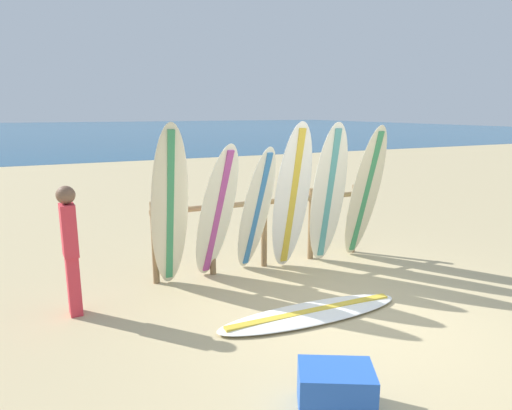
{
  "coord_description": "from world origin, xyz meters",
  "views": [
    {
      "loc": [
        -3.08,
        -3.73,
        2.37
      ],
      "look_at": [
        -0.24,
        2.48,
        0.91
      ],
      "focal_mm": 31.06,
      "sensor_mm": 36.0,
      "label": 1
    }
  ],
  "objects_px": {
    "surfboard_leaning_far_left": "(170,208)",
    "surfboard_lying_on_sand": "(311,313)",
    "surfboard_leaning_center": "(292,198)",
    "cooler_box": "(336,389)",
    "surfboard_leaning_left": "(216,214)",
    "surfboard_leaning_center_left": "(256,211)",
    "surfboard_leaning_center_right": "(328,195)",
    "surfboard_leaning_right": "(365,194)",
    "beachgoer_standing": "(70,245)",
    "surfboard_rack": "(264,221)"
  },
  "relations": [
    {
      "from": "beachgoer_standing",
      "to": "cooler_box",
      "type": "height_order",
      "value": "beachgoer_standing"
    },
    {
      "from": "surfboard_leaning_right",
      "to": "surfboard_leaning_center_left",
      "type": "bearing_deg",
      "value": 174.94
    },
    {
      "from": "surfboard_leaning_center_left",
      "to": "surfboard_leaning_right",
      "type": "distance_m",
      "value": 1.82
    },
    {
      "from": "surfboard_leaning_far_left",
      "to": "surfboard_lying_on_sand",
      "type": "relative_size",
      "value": 0.95
    },
    {
      "from": "surfboard_leaning_center",
      "to": "surfboard_leaning_right",
      "type": "xyz_separation_m",
      "value": [
        1.28,
        -0.05,
        -0.03
      ]
    },
    {
      "from": "surfboard_leaning_center_right",
      "to": "cooler_box",
      "type": "xyz_separation_m",
      "value": [
        -1.84,
        -2.92,
        -0.93
      ]
    },
    {
      "from": "beachgoer_standing",
      "to": "cooler_box",
      "type": "relative_size",
      "value": 2.58
    },
    {
      "from": "surfboard_leaning_far_left",
      "to": "surfboard_leaning_left",
      "type": "distance_m",
      "value": 0.65
    },
    {
      "from": "surfboard_leaning_center_right",
      "to": "surfboard_leaning_center_left",
      "type": "bearing_deg",
      "value": 174.85
    },
    {
      "from": "surfboard_leaning_right",
      "to": "cooler_box",
      "type": "height_order",
      "value": "surfboard_leaning_right"
    },
    {
      "from": "surfboard_leaning_right",
      "to": "surfboard_leaning_far_left",
      "type": "bearing_deg",
      "value": 177.8
    },
    {
      "from": "surfboard_leaning_right",
      "to": "cooler_box",
      "type": "bearing_deg",
      "value": -130.9
    },
    {
      "from": "surfboard_leaning_center",
      "to": "surfboard_lying_on_sand",
      "type": "height_order",
      "value": "surfboard_leaning_center"
    },
    {
      "from": "surfboard_leaning_center_left",
      "to": "surfboard_lying_on_sand",
      "type": "height_order",
      "value": "surfboard_leaning_center_left"
    },
    {
      "from": "surfboard_leaning_center_right",
      "to": "cooler_box",
      "type": "distance_m",
      "value": 3.58
    },
    {
      "from": "surfboard_leaning_left",
      "to": "surfboard_leaning_center_left",
      "type": "relative_size",
      "value": 1.03
    },
    {
      "from": "cooler_box",
      "to": "surfboard_leaning_left",
      "type": "bearing_deg",
      "value": 116.28
    },
    {
      "from": "surfboard_leaning_center",
      "to": "surfboard_lying_on_sand",
      "type": "distance_m",
      "value": 1.86
    },
    {
      "from": "surfboard_leaning_center_right",
      "to": "surfboard_leaning_right",
      "type": "xyz_separation_m",
      "value": [
        0.65,
        -0.06,
        -0.02
      ]
    },
    {
      "from": "surfboard_leaning_center_left",
      "to": "surfboard_leaning_center_right",
      "type": "xyz_separation_m",
      "value": [
        1.16,
        -0.1,
        0.16
      ]
    },
    {
      "from": "surfboard_leaning_center_left",
      "to": "beachgoer_standing",
      "type": "bearing_deg",
      "value": -172.91
    },
    {
      "from": "surfboard_leaning_center_left",
      "to": "beachgoer_standing",
      "type": "height_order",
      "value": "surfboard_leaning_center_left"
    },
    {
      "from": "surfboard_leaning_center_left",
      "to": "surfboard_leaning_center",
      "type": "bearing_deg",
      "value": -11.77
    },
    {
      "from": "surfboard_rack",
      "to": "surfboard_leaning_left",
      "type": "height_order",
      "value": "surfboard_leaning_left"
    },
    {
      "from": "surfboard_leaning_center_left",
      "to": "surfboard_leaning_center_right",
      "type": "distance_m",
      "value": 1.17
    },
    {
      "from": "surfboard_rack",
      "to": "surfboard_leaning_center_right",
      "type": "xyz_separation_m",
      "value": [
        0.9,
        -0.37,
        0.39
      ]
    },
    {
      "from": "surfboard_leaning_center",
      "to": "beachgoer_standing",
      "type": "xyz_separation_m",
      "value": [
        -3.02,
        -0.2,
        -0.27
      ]
    },
    {
      "from": "surfboard_leaning_far_left",
      "to": "surfboard_leaning_right",
      "type": "height_order",
      "value": "surfboard_leaning_far_left"
    },
    {
      "from": "surfboard_leaning_far_left",
      "to": "surfboard_lying_on_sand",
      "type": "bearing_deg",
      "value": -49.26
    },
    {
      "from": "surfboard_lying_on_sand",
      "to": "beachgoer_standing",
      "type": "bearing_deg",
      "value": 154.2
    },
    {
      "from": "surfboard_leaning_center_left",
      "to": "cooler_box",
      "type": "height_order",
      "value": "surfboard_leaning_center_left"
    },
    {
      "from": "surfboard_leaning_far_left",
      "to": "cooler_box",
      "type": "xyz_separation_m",
      "value": [
        0.58,
        -2.99,
        -0.94
      ]
    },
    {
      "from": "surfboard_leaning_center",
      "to": "surfboard_leaning_right",
      "type": "bearing_deg",
      "value": -2.26
    },
    {
      "from": "surfboard_leaning_left",
      "to": "surfboard_lying_on_sand",
      "type": "height_order",
      "value": "surfboard_leaning_left"
    },
    {
      "from": "cooler_box",
      "to": "beachgoer_standing",
      "type": "bearing_deg",
      "value": 151.06
    },
    {
      "from": "surfboard_leaning_center_left",
      "to": "surfboard_leaning_right",
      "type": "relative_size",
      "value": 0.88
    },
    {
      "from": "surfboard_leaning_center",
      "to": "surfboard_lying_on_sand",
      "type": "bearing_deg",
      "value": -109.59
    },
    {
      "from": "surfboard_leaning_center",
      "to": "beachgoer_standing",
      "type": "bearing_deg",
      "value": -176.18
    },
    {
      "from": "surfboard_leaning_center",
      "to": "cooler_box",
      "type": "distance_m",
      "value": 3.3
    },
    {
      "from": "surfboard_leaning_far_left",
      "to": "surfboard_leaning_center",
      "type": "relative_size",
      "value": 1.0
    },
    {
      "from": "surfboard_rack",
      "to": "surfboard_leaning_far_left",
      "type": "relative_size",
      "value": 1.53
    },
    {
      "from": "surfboard_leaning_far_left",
      "to": "surfboard_leaning_center_right",
      "type": "distance_m",
      "value": 2.42
    },
    {
      "from": "surfboard_lying_on_sand",
      "to": "cooler_box",
      "type": "bearing_deg",
      "value": -115.01
    },
    {
      "from": "surfboard_leaning_right",
      "to": "surfboard_lying_on_sand",
      "type": "bearing_deg",
      "value": -142.53
    },
    {
      "from": "surfboard_leaning_right",
      "to": "beachgoer_standing",
      "type": "bearing_deg",
      "value": -177.99
    },
    {
      "from": "surfboard_leaning_left",
      "to": "surfboard_leaning_center_right",
      "type": "bearing_deg",
      "value": -0.86
    },
    {
      "from": "beachgoer_standing",
      "to": "cooler_box",
      "type": "xyz_separation_m",
      "value": [
        1.82,
        -2.72,
        -0.67
      ]
    },
    {
      "from": "surfboard_leaning_left",
      "to": "cooler_box",
      "type": "bearing_deg",
      "value": -91.02
    },
    {
      "from": "surfboard_leaning_far_left",
      "to": "cooler_box",
      "type": "relative_size",
      "value": 3.75
    },
    {
      "from": "surfboard_leaning_left",
      "to": "surfboard_leaning_right",
      "type": "bearing_deg",
      "value": -1.93
    }
  ]
}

